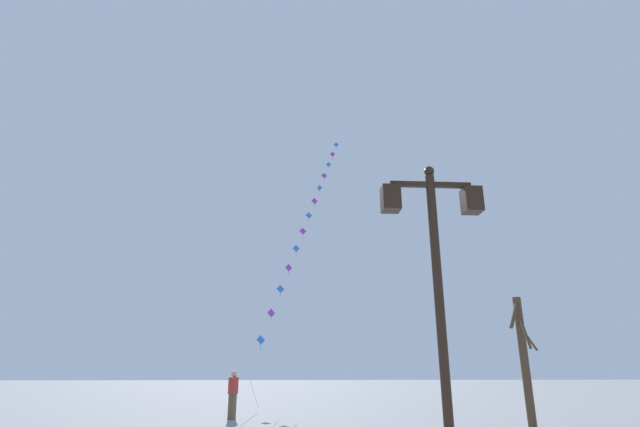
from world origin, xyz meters
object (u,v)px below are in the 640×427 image
(kite_flyer, at_px, (233,393))
(bare_tree, at_px, (524,356))
(twin_lantern_lamp_post, at_px, (436,257))
(kite_train, at_px, (305,225))

(kite_flyer, relative_size, bare_tree, 0.42)
(bare_tree, bearing_deg, twin_lantern_lamp_post, -121.53)
(kite_train, xyz_separation_m, bare_tree, (6.74, -12.38, -8.04))
(kite_train, bearing_deg, twin_lantern_lamp_post, -86.23)
(twin_lantern_lamp_post, xyz_separation_m, bare_tree, (5.36, 8.73, -1.18))
(kite_flyer, bearing_deg, kite_train, 0.21)
(kite_flyer, xyz_separation_m, bare_tree, (9.63, -3.70, 1.25))
(twin_lantern_lamp_post, height_order, bare_tree, twin_lantern_lamp_post)
(twin_lantern_lamp_post, xyz_separation_m, kite_flyer, (-4.28, 12.43, -2.43))
(twin_lantern_lamp_post, relative_size, bare_tree, 1.19)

